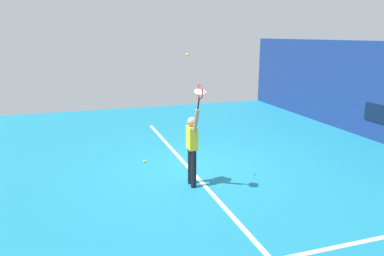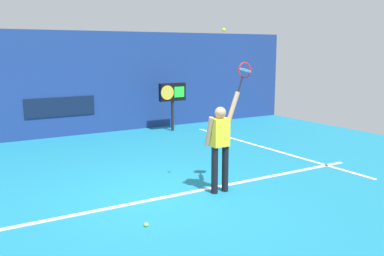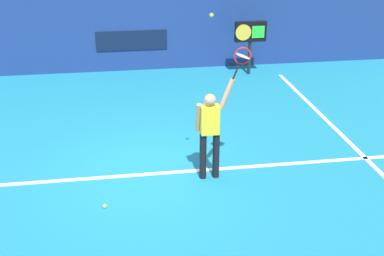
{
  "view_description": "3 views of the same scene",
  "coord_description": "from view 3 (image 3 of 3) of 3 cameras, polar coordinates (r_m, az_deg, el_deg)",
  "views": [
    {
      "loc": [
        9.02,
        -2.99,
        3.55
      ],
      "look_at": [
        0.75,
        -0.29,
        1.33
      ],
      "focal_mm": 34.35,
      "sensor_mm": 36.0,
      "label": 1
    },
    {
      "loc": [
        -3.65,
        -7.17,
        2.78
      ],
      "look_at": [
        0.84,
        0.14,
        1.22
      ],
      "focal_mm": 41.11,
      "sensor_mm": 36.0,
      "label": 2
    },
    {
      "loc": [
        -0.46,
        -8.64,
        4.73
      ],
      "look_at": [
        0.84,
        -0.21,
        0.96
      ],
      "focal_mm": 46.67,
      "sensor_mm": 36.0,
      "label": 3
    }
  ],
  "objects": [
    {
      "name": "ground_plane",
      "position": [
        9.86,
        -5.01,
        -4.92
      ],
      "size": [
        18.0,
        18.0,
        0.0
      ],
      "primitive_type": "plane",
      "color": "teal"
    },
    {
      "name": "back_wall",
      "position": [
        15.78,
        -7.06,
        12.49
      ],
      "size": [
        18.0,
        0.2,
        3.34
      ],
      "primitive_type": "cube",
      "color": "navy",
      "rests_on": "ground_plane"
    },
    {
      "name": "sponsor_banner_center",
      "position": [
        15.82,
        -6.92,
        9.91
      ],
      "size": [
        2.2,
        0.03,
        0.6
      ],
      "primitive_type": "cube",
      "color": "#0C1933"
    },
    {
      "name": "court_baseline",
      "position": [
        9.74,
        -4.95,
        -5.28
      ],
      "size": [
        10.0,
        0.1,
        0.01
      ],
      "primitive_type": "cube",
      "color": "white",
      "rests_on": "ground_plane"
    },
    {
      "name": "court_sideline",
      "position": [
        12.64,
        14.92,
        1.05
      ],
      "size": [
        0.1,
        7.0,
        0.01
      ],
      "primitive_type": "cube",
      "color": "white",
      "rests_on": "ground_plane"
    },
    {
      "name": "tennis_player",
      "position": [
        9.17,
        2.07,
        -0.1
      ],
      "size": [
        0.69,
        0.31,
        1.97
      ],
      "color": "black",
      "rests_on": "ground_plane"
    },
    {
      "name": "tennis_racket",
      "position": [
        8.83,
        5.72,
        7.99
      ],
      "size": [
        0.41,
        0.27,
        0.62
      ],
      "color": "black"
    },
    {
      "name": "tennis_ball",
      "position": [
        8.43,
        2.25,
        12.77
      ],
      "size": [
        0.07,
        0.07,
        0.07
      ],
      "primitive_type": "sphere",
      "color": "#CCE033"
    },
    {
      "name": "scoreboard_clock",
      "position": [
        15.39,
        6.69,
        10.64
      ],
      "size": [
        0.96,
        0.2,
        1.63
      ],
      "color": "black",
      "rests_on": "ground_plane"
    },
    {
      "name": "spare_ball",
      "position": [
        8.81,
        -9.93,
        -8.79
      ],
      "size": [
        0.07,
        0.07,
        0.07
      ],
      "primitive_type": "sphere",
      "color": "#CCE033",
      "rests_on": "ground_plane"
    }
  ]
}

